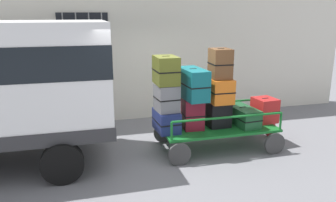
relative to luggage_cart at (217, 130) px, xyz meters
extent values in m
plane|color=slate|center=(-1.18, 0.08, -0.40)|extent=(40.00, 40.00, 0.00)
cube|color=silver|center=(-1.18, 2.55, 2.10)|extent=(12.00, 0.30, 5.00)
cube|color=black|center=(-2.53, 2.38, 1.60)|extent=(1.20, 0.04, 1.50)
cylinder|color=gray|center=(-2.98, 2.34, 1.60)|extent=(0.03, 0.03, 1.50)
cylinder|color=gray|center=(-2.68, 2.34, 1.60)|extent=(0.03, 0.03, 1.50)
cylinder|color=gray|center=(-2.38, 2.34, 1.60)|extent=(0.03, 0.03, 1.50)
cylinder|color=gray|center=(-2.08, 2.34, 1.60)|extent=(0.03, 0.03, 1.50)
cylinder|color=black|center=(-3.05, -0.73, -0.05)|extent=(0.70, 0.22, 0.70)
cube|color=#146023|center=(0.00, 0.00, 0.06)|extent=(2.33, 1.14, 0.05)
cylinder|color=#383838|center=(0.99, -0.59, -0.18)|extent=(0.44, 0.06, 0.44)
cylinder|color=#383838|center=(0.99, 0.59, -0.18)|extent=(0.44, 0.06, 0.44)
cylinder|color=#383838|center=(-0.99, -0.59, -0.18)|extent=(0.44, 0.06, 0.44)
cylinder|color=#383838|center=(-0.99, 0.59, -0.18)|extent=(0.44, 0.06, 0.44)
cylinder|color=#146023|center=(1.13, -0.53, 0.26)|extent=(0.04, 0.04, 0.35)
cylinder|color=#146023|center=(1.13, 0.53, 0.26)|extent=(0.04, 0.04, 0.35)
cylinder|color=#146023|center=(-1.13, -0.53, 0.26)|extent=(0.04, 0.04, 0.35)
cylinder|color=#146023|center=(-1.13, 0.53, 0.26)|extent=(0.04, 0.04, 0.35)
cylinder|color=#146023|center=(0.00, -0.53, 0.43)|extent=(2.25, 0.04, 0.04)
cylinder|color=#146023|center=(0.00, 0.53, 0.43)|extent=(2.25, 0.04, 0.04)
cube|color=navy|center=(-1.09, 0.00, 0.29)|extent=(0.44, 0.67, 0.41)
cube|color=black|center=(-1.09, 0.00, 0.29)|extent=(0.45, 0.68, 0.02)
cube|color=black|center=(-1.09, 0.00, 0.49)|extent=(0.14, 0.04, 0.02)
cube|color=slate|center=(-1.09, -0.03, 0.76)|extent=(0.44, 0.49, 0.51)
cube|color=black|center=(-1.09, -0.03, 0.76)|extent=(0.45, 0.50, 0.02)
cube|color=black|center=(-1.09, -0.03, 1.01)|extent=(0.14, 0.04, 0.02)
cube|color=#4C5119|center=(-1.09, 0.02, 1.29)|extent=(0.42, 0.58, 0.53)
cube|color=black|center=(-1.09, 0.02, 1.29)|extent=(0.43, 0.59, 0.02)
cube|color=black|center=(-1.09, 0.02, 1.55)|extent=(0.14, 0.03, 0.02)
cube|color=maroon|center=(-0.54, 0.00, 0.39)|extent=(0.42, 0.48, 0.61)
cube|color=black|center=(-0.54, 0.00, 0.39)|extent=(0.43, 0.49, 0.02)
cube|color=black|center=(-0.54, 0.00, 0.69)|extent=(0.14, 0.04, 0.02)
cube|color=#0F5960|center=(-0.54, 0.02, 1.00)|extent=(0.43, 0.87, 0.59)
cube|color=black|center=(-0.54, 0.02, 1.00)|extent=(0.44, 0.88, 0.02)
cube|color=black|center=(-0.54, 0.02, 1.29)|extent=(0.14, 0.04, 0.02)
cube|color=black|center=(0.00, -0.02, 0.34)|extent=(0.45, 0.41, 0.51)
cube|color=black|center=(0.00, -0.02, 0.34)|extent=(0.46, 0.42, 0.02)
cube|color=black|center=(0.00, -0.02, 0.59)|extent=(0.15, 0.04, 0.02)
cube|color=orange|center=(0.00, -0.01, 0.85)|extent=(0.43, 0.65, 0.48)
cube|color=black|center=(0.00, -0.01, 0.85)|extent=(0.44, 0.66, 0.02)
cube|color=black|center=(0.00, -0.01, 1.08)|extent=(0.15, 0.03, 0.02)
cube|color=brown|center=(0.00, -0.03, 1.38)|extent=(0.39, 0.47, 0.58)
cube|color=black|center=(0.00, -0.03, 1.38)|extent=(0.40, 0.48, 0.02)
cube|color=black|center=(0.00, -0.03, 1.67)|extent=(0.13, 0.04, 0.02)
cube|color=#194C28|center=(0.54, -0.03, 0.27)|extent=(0.47, 0.90, 0.37)
cube|color=black|center=(0.54, -0.03, 0.27)|extent=(0.48, 0.91, 0.02)
cube|color=black|center=(0.54, -0.03, 0.45)|extent=(0.14, 0.04, 0.02)
cube|color=#B21E1E|center=(1.09, 0.02, 0.34)|extent=(0.47, 0.51, 0.51)
cube|color=black|center=(1.09, 0.02, 0.34)|extent=(0.48, 0.52, 0.02)
cube|color=black|center=(1.09, 0.02, 0.59)|extent=(0.15, 0.04, 0.02)
ellipsoid|color=maroon|center=(1.42, 0.29, -0.18)|extent=(0.27, 0.19, 0.44)
cube|color=maroon|center=(1.42, 0.20, -0.22)|extent=(0.14, 0.06, 0.15)
camera|label=1|loc=(-2.68, -6.05, 2.35)|focal=35.73mm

